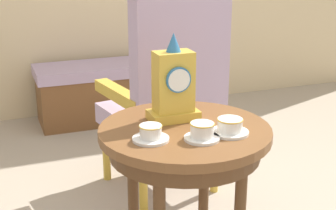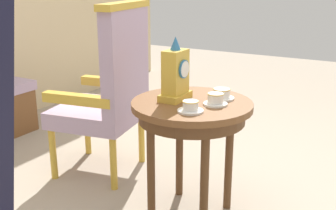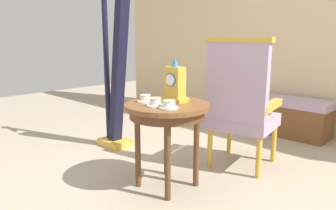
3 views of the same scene
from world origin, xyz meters
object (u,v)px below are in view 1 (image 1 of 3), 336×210
mantel_clock (174,86)px  window_bench (98,92)px  teacup_left (151,134)px  side_table (185,148)px  armchair (169,89)px  teacup_center (230,127)px  teacup_right (202,132)px

mantel_clock → window_bench: bearing=86.4°
teacup_left → mantel_clock: mantel_clock is taller
side_table → teacup_left: teacup_left is taller
armchair → window_bench: (-0.09, 1.28, -0.37)m
teacup_left → teacup_center: (0.28, -0.04, 0.00)m
teacup_center → teacup_left: bearing=172.0°
teacup_left → window_bench: teacup_left is taller
teacup_right → window_bench: 2.16m
teacup_left → teacup_center: bearing=-8.0°
mantel_clock → armchair: size_ratio=0.29×
teacup_center → teacup_right: bearing=-171.9°
side_table → teacup_right: (0.01, -0.13, 0.11)m
teacup_right → armchair: bearing=76.9°
window_bench → armchair: bearing=-85.8°
teacup_right → mantel_clock: mantel_clock is taller
teacup_center → armchair: 0.82m
side_table → mantel_clock: (-0.01, 0.09, 0.22)m
teacup_left → teacup_center: size_ratio=0.94×
teacup_left → teacup_right: size_ratio=1.03×
teacup_center → armchair: bearing=84.6°
side_table → teacup_center: size_ratio=4.81×
mantel_clock → window_bench: size_ratio=0.37×
armchair → mantel_clock: bearing=-109.3°
teacup_right → teacup_center: (0.12, 0.02, -0.00)m
side_table → teacup_left: (-0.16, -0.07, 0.11)m
teacup_right → armchair: armchair is taller
teacup_left → armchair: (0.36, 0.77, -0.09)m
armchair → window_bench: size_ratio=1.25×
mantel_clock → teacup_right: bearing=-85.3°
teacup_center → window_bench: teacup_center is taller
mantel_clock → armchair: 0.67m
teacup_left → teacup_right: teacup_right is taller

